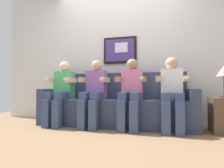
{
  "coord_description": "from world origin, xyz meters",
  "views": [
    {
      "loc": [
        0.82,
        -2.84,
        0.63
      ],
      "look_at": [
        0.0,
        0.15,
        0.7
      ],
      "focal_mm": 31.07,
      "sensor_mm": 36.0,
      "label": 1
    }
  ],
  "objects_px": {
    "person_leftmost": "(61,90)",
    "person_right_center": "(131,90)",
    "person_left_center": "(94,90)",
    "couch": "(115,107)",
    "person_rightmost": "(172,90)",
    "table_lamp": "(224,72)"
  },
  "relations": [
    {
      "from": "table_lamp",
      "to": "person_left_center",
      "type": "bearing_deg",
      "value": -177.62
    },
    {
      "from": "person_left_center",
      "to": "table_lamp",
      "type": "xyz_separation_m",
      "value": [
        1.94,
        0.08,
        0.25
      ]
    },
    {
      "from": "couch",
      "to": "person_leftmost",
      "type": "bearing_deg",
      "value": -169.56
    },
    {
      "from": "person_leftmost",
      "to": "person_right_center",
      "type": "xyz_separation_m",
      "value": [
        1.23,
        0.0,
        -0.0
      ]
    },
    {
      "from": "table_lamp",
      "to": "person_leftmost",
      "type": "bearing_deg",
      "value": -178.18
    },
    {
      "from": "person_rightmost",
      "to": "table_lamp",
      "type": "bearing_deg",
      "value": 6.41
    },
    {
      "from": "table_lamp",
      "to": "person_right_center",
      "type": "bearing_deg",
      "value": -176.53
    },
    {
      "from": "person_leftmost",
      "to": "person_right_center",
      "type": "bearing_deg",
      "value": 0.02
    },
    {
      "from": "person_leftmost",
      "to": "person_rightmost",
      "type": "height_order",
      "value": "same"
    },
    {
      "from": "person_left_center",
      "to": "person_right_center",
      "type": "height_order",
      "value": "same"
    },
    {
      "from": "couch",
      "to": "person_leftmost",
      "type": "xyz_separation_m",
      "value": [
        -0.92,
        -0.17,
        0.29
      ]
    },
    {
      "from": "person_rightmost",
      "to": "table_lamp",
      "type": "distance_m",
      "value": 0.76
    },
    {
      "from": "person_leftmost",
      "to": "person_left_center",
      "type": "xyz_separation_m",
      "value": [
        0.61,
        0.0,
        -0.0
      ]
    },
    {
      "from": "person_leftmost",
      "to": "table_lamp",
      "type": "bearing_deg",
      "value": 1.82
    },
    {
      "from": "person_right_center",
      "to": "person_rightmost",
      "type": "bearing_deg",
      "value": 0.0
    },
    {
      "from": "person_rightmost",
      "to": "couch",
      "type": "bearing_deg",
      "value": 169.6
    },
    {
      "from": "couch",
      "to": "person_rightmost",
      "type": "xyz_separation_m",
      "value": [
        0.92,
        -0.17,
        0.29
      ]
    },
    {
      "from": "person_rightmost",
      "to": "person_right_center",
      "type": "bearing_deg",
      "value": 180.0
    },
    {
      "from": "couch",
      "to": "person_right_center",
      "type": "bearing_deg",
      "value": -28.82
    },
    {
      "from": "person_left_center",
      "to": "person_right_center",
      "type": "xyz_separation_m",
      "value": [
        0.61,
        0.0,
        0.0
      ]
    },
    {
      "from": "person_leftmost",
      "to": "person_rightmost",
      "type": "distance_m",
      "value": 1.84
    },
    {
      "from": "person_right_center",
      "to": "table_lamp",
      "type": "distance_m",
      "value": 1.36
    }
  ]
}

